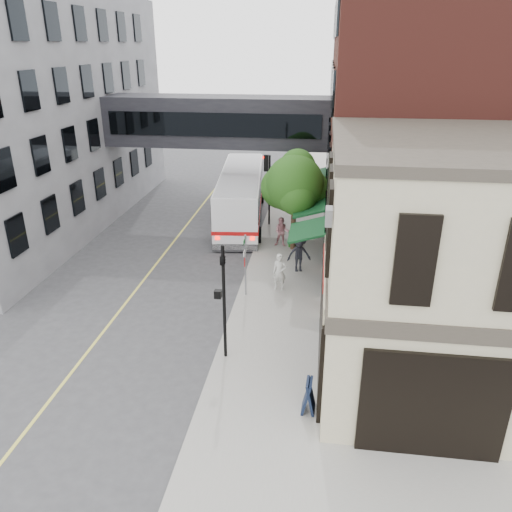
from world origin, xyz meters
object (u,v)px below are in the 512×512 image
(pedestrian_a, at_px, (280,272))
(sandwich_board, at_px, (309,396))
(bus, at_px, (241,194))
(pedestrian_b, at_px, (282,232))
(pedestrian_c, at_px, (299,254))
(newspaper_box, at_px, (292,239))

(pedestrian_a, xyz_separation_m, sandwich_board, (1.70, -8.42, -0.33))
(bus, height_order, pedestrian_a, bus)
(pedestrian_b, bearing_deg, pedestrian_a, -83.75)
(pedestrian_b, distance_m, pedestrian_c, 3.55)
(bus, bearing_deg, pedestrian_c, -61.96)
(sandwich_board, bearing_deg, pedestrian_c, 97.60)
(bus, xyz_separation_m, pedestrian_c, (4.32, -8.11, -0.71))
(pedestrian_a, relative_size, newspaper_box, 2.01)
(bus, relative_size, pedestrian_c, 6.49)
(newspaper_box, xyz_separation_m, sandwich_board, (1.45, -14.01, 0.12))
(bus, distance_m, pedestrian_b, 5.76)
(newspaper_box, distance_m, sandwich_board, 14.09)
(pedestrian_b, relative_size, sandwich_board, 1.50)
(pedestrian_c, xyz_separation_m, newspaper_box, (-0.55, 3.37, -0.49))
(sandwich_board, bearing_deg, pedestrian_b, 101.20)
(pedestrian_b, bearing_deg, bus, 125.85)
(bus, bearing_deg, sandwich_board, -74.45)
(newspaper_box, bearing_deg, pedestrian_a, -98.88)
(pedestrian_a, bearing_deg, sandwich_board, -75.90)
(bus, height_order, sandwich_board, bus)
(sandwich_board, bearing_deg, bus, 108.32)
(pedestrian_a, relative_size, sandwich_board, 1.58)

